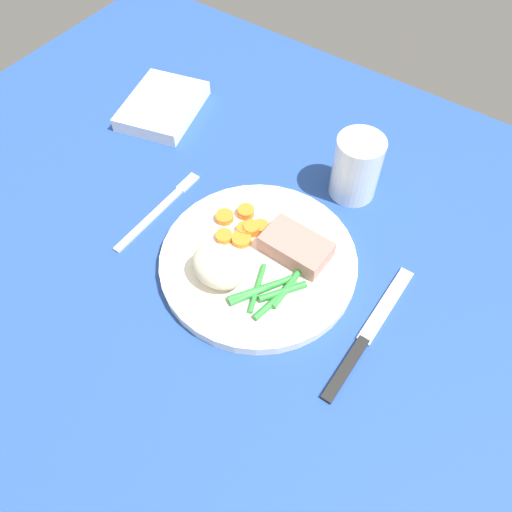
% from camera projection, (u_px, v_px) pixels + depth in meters
% --- Properties ---
extents(dining_table, '(1.20, 0.90, 0.02)m').
position_uv_depth(dining_table, '(258.00, 269.00, 0.67)').
color(dining_table, '#234793').
rests_on(dining_table, ground).
extents(dinner_plate, '(0.25, 0.25, 0.02)m').
position_uv_depth(dinner_plate, '(256.00, 264.00, 0.65)').
color(dinner_plate, white).
rests_on(dinner_plate, dining_table).
extents(meat_portion, '(0.09, 0.05, 0.02)m').
position_uv_depth(meat_portion, '(296.00, 247.00, 0.64)').
color(meat_portion, '#B2756B').
rests_on(meat_portion, dinner_plate).
extents(mashed_potatoes, '(0.07, 0.06, 0.05)m').
position_uv_depth(mashed_potatoes, '(219.00, 266.00, 0.61)').
color(mashed_potatoes, beige).
rests_on(mashed_potatoes, dinner_plate).
extents(carrot_slices, '(0.07, 0.07, 0.01)m').
position_uv_depth(carrot_slices, '(243.00, 227.00, 0.67)').
color(carrot_slices, orange).
rests_on(carrot_slices, dinner_plate).
extents(green_beans, '(0.07, 0.09, 0.01)m').
position_uv_depth(green_beans, '(270.00, 292.00, 0.61)').
color(green_beans, '#2D8C38').
rests_on(green_beans, dinner_plate).
extents(fork, '(0.01, 0.17, 0.00)m').
position_uv_depth(fork, '(158.00, 211.00, 0.71)').
color(fork, silver).
rests_on(fork, dining_table).
extents(knife, '(0.02, 0.21, 0.01)m').
position_uv_depth(knife, '(368.00, 334.00, 0.60)').
color(knife, black).
rests_on(knife, dining_table).
extents(water_glass, '(0.07, 0.07, 0.09)m').
position_uv_depth(water_glass, '(356.00, 171.00, 0.70)').
color(water_glass, silver).
rests_on(water_glass, dining_table).
extents(napkin, '(0.14, 0.16, 0.02)m').
position_uv_depth(napkin, '(163.00, 106.00, 0.82)').
color(napkin, white).
rests_on(napkin, dining_table).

